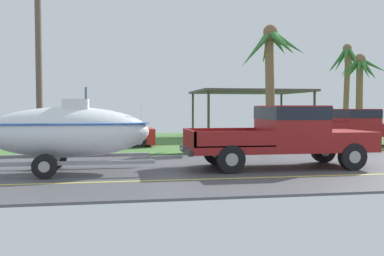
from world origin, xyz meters
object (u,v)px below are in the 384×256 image
at_px(palm_tree_near_left, 271,56).
at_px(palm_tree_mid, 360,76).
at_px(utility_pole, 39,51).
at_px(boat_on_trailer, 67,132).
at_px(palm_tree_near_right, 347,67).
at_px(parked_pickup_background, 354,126).
at_px(parked_sedan_near, 103,133).
at_px(carport_awning, 249,93).
at_px(pickup_truck_towing, 290,133).

bearing_deg(palm_tree_near_left, palm_tree_mid, 32.31).
relative_size(palm_tree_mid, utility_pole, 0.67).
bearing_deg(boat_on_trailer, palm_tree_near_right, 40.88).
relative_size(parked_pickup_background, parked_sedan_near, 1.19).
bearing_deg(carport_awning, pickup_truck_towing, -101.91).
xyz_separation_m(pickup_truck_towing, boat_on_trailer, (-6.66, 0.00, 0.10)).
distance_m(pickup_truck_towing, palm_tree_near_left, 8.09).
bearing_deg(palm_tree_near_left, boat_on_trailer, -140.62).
height_order(palm_tree_near_left, palm_tree_near_right, palm_tree_near_right).
distance_m(boat_on_trailer, parked_sedan_near, 7.68).
bearing_deg(parked_pickup_background, utility_pole, -173.96).
relative_size(parked_sedan_near, palm_tree_near_right, 0.73).
height_order(palm_tree_near_right, utility_pole, utility_pole).
bearing_deg(parked_sedan_near, palm_tree_mid, 15.28).
relative_size(palm_tree_near_right, utility_pole, 0.81).
bearing_deg(palm_tree_mid, utility_pole, -157.68).
xyz_separation_m(pickup_truck_towing, carport_awning, (2.73, 12.97, 1.74)).
height_order(palm_tree_mid, utility_pole, utility_pole).
distance_m(pickup_truck_towing, palm_tree_mid, 15.42).
relative_size(boat_on_trailer, palm_tree_near_left, 1.01).
xyz_separation_m(pickup_truck_towing, utility_pole, (-8.21, 4.58, 2.96)).
bearing_deg(pickup_truck_towing, boat_on_trailer, 180.00).
xyz_separation_m(boat_on_trailer, parked_sedan_near, (0.72, 7.63, -0.49)).
bearing_deg(pickup_truck_towing, palm_tree_mid, 51.32).
bearing_deg(palm_tree_near_left, pickup_truck_towing, -105.78).
relative_size(palm_tree_near_left, palm_tree_mid, 1.12).
distance_m(palm_tree_mid, utility_pole, 19.13).
bearing_deg(boat_on_trailer, palm_tree_near_left, 39.38).
distance_m(palm_tree_near_right, utility_pole, 20.92).
height_order(carport_awning, utility_pole, utility_pole).
bearing_deg(boat_on_trailer, parked_pickup_background, 26.02).
bearing_deg(boat_on_trailer, utility_pole, 108.75).
bearing_deg(utility_pole, palm_tree_near_right, 28.51).
xyz_separation_m(palm_tree_near_left, palm_tree_near_right, (8.14, 7.44, 0.34)).
bearing_deg(parked_sedan_near, palm_tree_near_right, 23.28).
bearing_deg(carport_awning, utility_pole, -142.54).
distance_m(palm_tree_near_left, palm_tree_near_right, 11.04).
bearing_deg(palm_tree_near_right, parked_pickup_background, -117.43).
bearing_deg(utility_pole, palm_tree_near_left, 13.95).
bearing_deg(palm_tree_near_left, palm_tree_near_right, 42.40).
xyz_separation_m(parked_sedan_near, palm_tree_mid, (15.42, 4.21, 3.14)).
distance_m(pickup_truck_towing, palm_tree_near_right, 18.11).
bearing_deg(pickup_truck_towing, palm_tree_near_left, 74.22).
xyz_separation_m(parked_sedan_near, carport_awning, (8.68, 5.34, 2.13)).
height_order(parked_pickup_background, palm_tree_near_left, palm_tree_near_left).
xyz_separation_m(boat_on_trailer, parked_pickup_background, (12.40, 6.05, -0.16)).
distance_m(parked_sedan_near, carport_awning, 10.41).
bearing_deg(palm_tree_mid, parked_pickup_background, -122.85).
relative_size(boat_on_trailer, palm_tree_near_right, 0.94).
relative_size(pickup_truck_towing, palm_tree_mid, 1.13).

